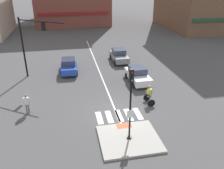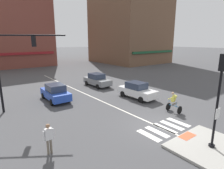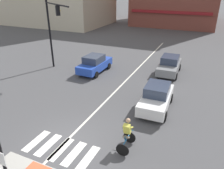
# 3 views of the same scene
# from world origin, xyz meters

# --- Properties ---
(ground_plane) EXTENTS (300.00, 300.00, 0.00)m
(ground_plane) POSITION_xyz_m (0.00, 0.00, 0.00)
(ground_plane) COLOR #474749
(tactile_pad_front) EXTENTS (1.10, 0.60, 0.01)m
(tactile_pad_front) POSITION_xyz_m (0.00, -2.04, 0.15)
(tactile_pad_front) COLOR #DB5B38
(tactile_pad_front) RESTS_ON traffic_island
(crosswalk_stripe_a) EXTENTS (0.44, 1.80, 0.01)m
(crosswalk_stripe_a) POSITION_xyz_m (-1.57, -0.41, 0.00)
(crosswalk_stripe_a) COLOR silver
(crosswalk_stripe_a) RESTS_ON ground
(crosswalk_stripe_b) EXTENTS (0.44, 1.80, 0.01)m
(crosswalk_stripe_b) POSITION_xyz_m (-0.79, -0.41, 0.00)
(crosswalk_stripe_b) COLOR silver
(crosswalk_stripe_b) RESTS_ON ground
(crosswalk_stripe_c) EXTENTS (0.44, 1.80, 0.01)m
(crosswalk_stripe_c) POSITION_xyz_m (0.00, -0.41, 0.00)
(crosswalk_stripe_c) COLOR silver
(crosswalk_stripe_c) RESTS_ON ground
(crosswalk_stripe_d) EXTENTS (0.44, 1.80, 0.01)m
(crosswalk_stripe_d) POSITION_xyz_m (0.79, -0.41, 0.00)
(crosswalk_stripe_d) COLOR silver
(crosswalk_stripe_d) RESTS_ON ground
(crosswalk_stripe_e) EXTENTS (0.44, 1.80, 0.01)m
(crosswalk_stripe_e) POSITION_xyz_m (1.57, -0.41, 0.00)
(crosswalk_stripe_e) COLOR silver
(crosswalk_stripe_e) RESTS_ON ground
(lane_centre_line) EXTENTS (0.14, 28.00, 0.01)m
(lane_centre_line) POSITION_xyz_m (-0.11, 10.00, 0.00)
(lane_centre_line) COLOR silver
(lane_centre_line) RESTS_ON ground
(traffic_light_mast) EXTENTS (4.56, 3.12, 6.38)m
(traffic_light_mast) POSITION_xyz_m (-7.22, 8.86, 4.23)
(traffic_light_mast) COLOR black
(traffic_light_mast) RESTS_ON ground
(car_white_eastbound_mid) EXTENTS (1.96, 4.16, 1.64)m
(car_white_eastbound_mid) POSITION_xyz_m (3.35, 5.59, 0.81)
(car_white_eastbound_mid) COLOR white
(car_white_eastbound_mid) RESTS_ON ground
(car_blue_westbound_far) EXTENTS (1.91, 4.13, 1.64)m
(car_blue_westbound_far) POSITION_xyz_m (-3.56, 9.82, 0.81)
(car_blue_westbound_far) COLOR #2347B7
(car_blue_westbound_far) RESTS_ON ground
(car_grey_eastbound_far) EXTENTS (1.94, 4.15, 1.64)m
(car_grey_eastbound_far) POSITION_xyz_m (2.91, 12.36, 0.81)
(car_grey_eastbound_far) COLOR slate
(car_grey_eastbound_far) RESTS_ON ground
(cyclist) EXTENTS (0.69, 1.11, 1.68)m
(cyclist) POSITION_xyz_m (2.98, 1.03, 0.87)
(cyclist) COLOR black
(cyclist) RESTS_ON ground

